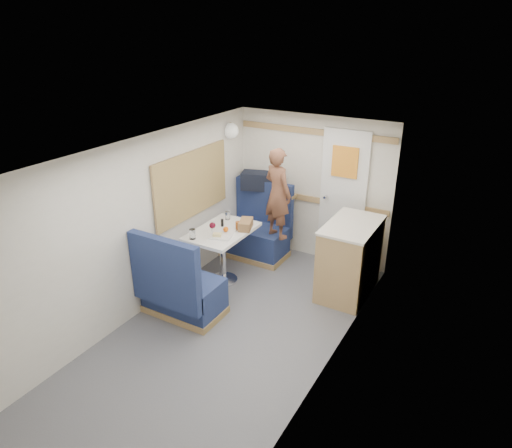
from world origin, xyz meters
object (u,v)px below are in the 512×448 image
Objects in this scene: bench_far at (257,235)px; pepper_grinder at (222,223)px; wine_glass at (212,226)px; bench_near at (180,292)px; beer_glass at (238,226)px; salt_grinder at (212,227)px; tray at (223,234)px; person at (278,194)px; galley_counter at (349,258)px; bread_loaf at (246,224)px; tumbler_left at (193,234)px; orange_fruit at (226,229)px; dome_light at (231,131)px; duffel_bag at (260,181)px; tumbler_mid at (228,215)px; cheese_block at (217,235)px; dinette_table at (222,241)px.

bench_far reaches higher than pepper_grinder.
bench_far is at bearing 89.19° from wine_glass.
bench_near is 1.10m from beer_glass.
wine_glass is 0.16m from salt_grinder.
bench_far reaches higher than tray.
person is 7.15× the size of wine_glass.
galley_counter is at bearing 43.94° from bench_near.
beer_glass reaches higher than salt_grinder.
bread_loaf reaches higher than tray.
person is 12.70× the size of pepper_grinder.
wine_glass is (-0.41, -0.89, -0.21)m from person.
person reaches higher than beer_glass.
tray is 2.73× the size of tumbler_left.
pepper_grinder is at bearing 135.54° from orange_fruit.
bench_far is at bearing 2.12° from dome_light.
duffel_bag is at bearing 98.02° from tray.
pepper_grinder is at bearing 100.24° from wine_glass.
person reaches higher than tumbler_mid.
pepper_grinder is 0.30m from bread_loaf.
cheese_block is (-0.33, -0.91, -0.29)m from person.
dinette_table is at bearing 85.26° from wine_glass.
bench_near reaches higher than salt_grinder.
bench_far is at bearing 95.42° from orange_fruit.
bread_loaf is at bearing 68.04° from cheese_block.
salt_grinder is 0.42m from bread_loaf.
pepper_grinder reaches higher than salt_grinder.
tumbler_left is at bearing -113.82° from dinette_table.
duffel_bag is 4.94× the size of beer_glass.
person is 0.81m from pepper_grinder.
duffel_bag is at bearing 159.94° from galley_counter.
duffel_bag is at bearing 98.79° from orange_fruit.
cheese_block is at bearing -101.34° from duffel_bag.
orange_fruit is 0.43m from tumbler_mid.
dome_light reaches higher than galley_counter.
dinette_table is 1.78× the size of duffel_bag.
tumbler_mid is (0.26, -0.52, -0.98)m from dome_light.
bench_near reaches higher than galley_counter.
duffel_bag is 1.55× the size of tray.
dome_light is 0.60× the size of tray.
bench_near is at bearing -86.12° from pepper_grinder.
tumbler_left reaches higher than salt_grinder.
person is 4.51× the size of bread_loaf.
dinette_table is 0.36m from bread_loaf.
dinette_table is at bearing -65.35° from dome_light.
cheese_block is (0.16, -1.32, -0.27)m from duffel_bag.
beer_glass is at bearing -93.96° from duffel_bag.
tray is 0.07m from orange_fruit.
tumbler_left reaches higher than cheese_block.
dinette_table is 0.88× the size of bench_near.
tray is at bearing -116.18° from bread_loaf.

